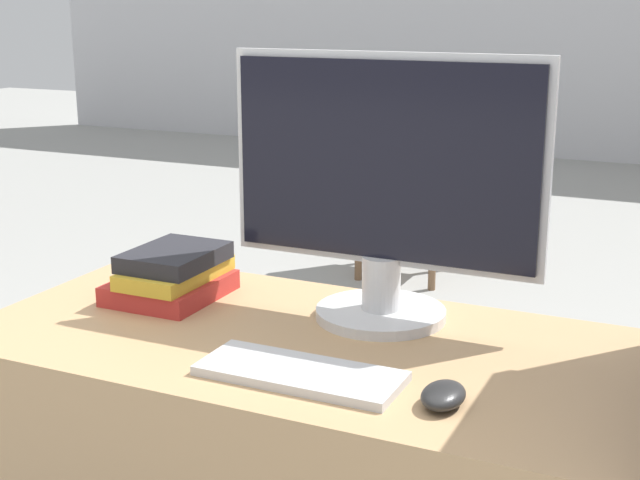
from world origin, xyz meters
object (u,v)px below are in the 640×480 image
Objects in this scene: keyboard at (300,373)px; book_stack at (173,275)px; mouse at (443,395)px; monitor at (383,187)px; far_chair at (415,178)px.

keyboard is 0.49m from book_stack.
book_stack is at bearing 158.66° from mouse.
mouse reaches higher than keyboard.
far_chair is (-0.83, 2.65, -0.51)m from monitor.
keyboard is 0.38× the size of far_chair.
book_stack is at bearing -171.47° from monitor.
monitor reaches higher than mouse.
mouse is at bearing -55.11° from monitor.
far_chair is at bearing 109.62° from mouse.
monitor is at bearing 124.89° from mouse.
keyboard is 3.09m from far_chair.
monitor is at bearing 87.09° from keyboard.
mouse is (0.23, -0.32, -0.24)m from monitor.
book_stack is (-0.44, -0.07, -0.21)m from monitor.
book_stack reaches higher than mouse.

